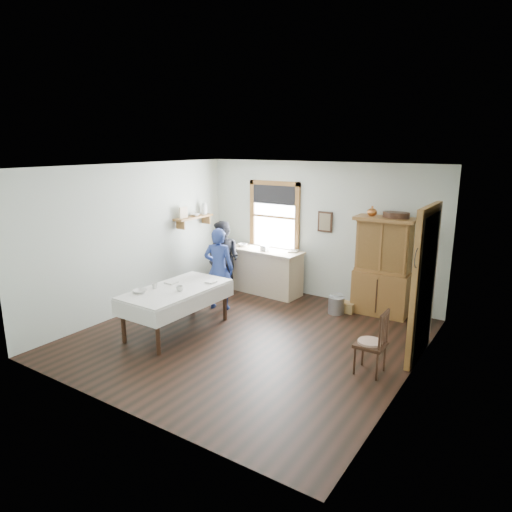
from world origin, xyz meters
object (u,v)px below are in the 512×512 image
(china_hutch, at_px, (382,267))
(spindle_chair, at_px, (371,342))
(figure_dark, at_px, (224,261))
(dining_table, at_px, (177,310))
(pail, at_px, (336,305))
(woman_blue, at_px, (219,272))
(work_counter, at_px, (265,271))
(wicker_basket, at_px, (346,307))

(china_hutch, xyz_separation_m, spindle_chair, (0.61, -2.24, -0.44))
(china_hutch, relative_size, figure_dark, 1.27)
(spindle_chair, bearing_deg, dining_table, -173.87)
(pail, height_order, woman_blue, woman_blue)
(woman_blue, bearing_deg, dining_table, 73.66)
(spindle_chair, distance_m, figure_dark, 4.03)
(work_counter, relative_size, woman_blue, 1.12)
(dining_table, relative_size, pail, 5.96)
(china_hutch, distance_m, figure_dark, 3.15)
(spindle_chair, relative_size, wicker_basket, 2.90)
(woman_blue, relative_size, figure_dark, 1.02)
(dining_table, bearing_deg, work_counter, 87.12)
(dining_table, relative_size, figure_dark, 1.32)
(dining_table, height_order, spindle_chair, spindle_chair)
(wicker_basket, distance_m, woman_blue, 2.45)
(spindle_chair, distance_m, wicker_basket, 2.34)
(wicker_basket, bearing_deg, dining_table, -130.34)
(woman_blue, bearing_deg, pail, -173.70)
(work_counter, relative_size, spindle_chair, 1.77)
(work_counter, xyz_separation_m, dining_table, (-0.13, -2.51, -0.09))
(figure_dark, bearing_deg, work_counter, 40.75)
(wicker_basket, bearing_deg, woman_blue, -151.45)
(work_counter, bearing_deg, china_hutch, 5.56)
(dining_table, distance_m, woman_blue, 1.28)
(china_hutch, bearing_deg, pail, -150.67)
(dining_table, bearing_deg, figure_dark, 104.90)
(figure_dark, bearing_deg, woman_blue, -57.71)
(china_hutch, bearing_deg, woman_blue, -154.47)
(work_counter, xyz_separation_m, wicker_basket, (1.88, -0.15, -0.37))
(pail, bearing_deg, wicker_basket, 53.88)
(spindle_chair, height_order, figure_dark, figure_dark)
(china_hutch, distance_m, dining_table, 3.68)
(dining_table, bearing_deg, pail, 49.35)
(dining_table, xyz_separation_m, wicker_basket, (2.01, 2.37, -0.28))
(dining_table, relative_size, woman_blue, 1.30)
(dining_table, bearing_deg, spindle_chair, 6.47)
(china_hutch, distance_m, wicker_basket, 1.00)
(spindle_chair, height_order, wicker_basket, spindle_chair)
(china_hutch, relative_size, woman_blue, 1.25)
(woman_blue, distance_m, figure_dark, 0.87)
(china_hutch, xyz_separation_m, figure_dark, (-3.08, -0.63, -0.19))
(china_hutch, height_order, dining_table, china_hutch)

